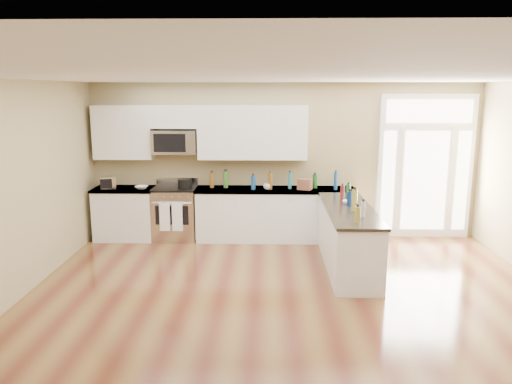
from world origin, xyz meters
TOP-DOWN VIEW (x-y plane):
  - ground at (0.00, 0.00)m, footprint 8.00×8.00m
  - room_shell at (0.00, 0.00)m, footprint 8.00×8.00m
  - back_cabinet_left at (-2.87, 3.69)m, footprint 1.10×0.66m
  - back_cabinet_right at (-0.16, 3.69)m, footprint 2.85×0.66m
  - peninsula_cabinet at (0.93, 2.24)m, footprint 0.69×2.32m
  - upper_cabinet_left at (-2.88, 3.83)m, footprint 1.04×0.33m
  - upper_cabinet_right at (-0.57, 3.83)m, footprint 1.94×0.33m
  - upper_cabinet_short at (-1.95, 3.83)m, footprint 0.82×0.33m
  - microwave at (-1.95, 3.80)m, footprint 0.78×0.41m
  - entry_door at (2.55, 3.95)m, footprint 1.70×0.10m
  - kitchen_range at (-1.97, 3.69)m, footprint 0.77×0.68m
  - stockpot at (-1.76, 3.61)m, footprint 0.27×0.27m
  - toaster_oven at (-3.14, 3.62)m, footprint 0.31×0.28m
  - cardboard_box at (0.36, 3.62)m, footprint 0.28×0.25m
  - bowl_left at (-2.54, 3.61)m, footprint 0.26×0.26m
  - bowl_peninsula at (0.94, 2.52)m, footprint 0.20×0.20m
  - cup_counter at (-0.31, 3.63)m, footprint 0.16×0.16m
  - counter_bottles at (0.23, 3.06)m, footprint 2.41×2.45m

SIDE VIEW (x-z plane):
  - ground at x=0.00m, z-range 0.00..0.00m
  - peninsula_cabinet at x=0.93m, z-range -0.04..0.90m
  - back_cabinet_right at x=-0.16m, z-range -0.03..0.91m
  - back_cabinet_left at x=-2.87m, z-range -0.03..0.91m
  - kitchen_range at x=-1.97m, z-range -0.06..1.02m
  - bowl_peninsula at x=0.94m, z-range 0.94..0.99m
  - bowl_left at x=-2.54m, z-range 0.94..0.99m
  - cup_counter at x=-0.31m, z-range 0.94..1.04m
  - cardboard_box at x=0.36m, z-range 0.94..1.13m
  - stockpot at x=-1.76m, z-range 0.95..1.14m
  - toaster_oven at x=-3.14m, z-range 0.94..1.16m
  - counter_bottles at x=0.23m, z-range 0.91..1.23m
  - entry_door at x=2.55m, z-range 0.00..2.60m
  - room_shell at x=0.00m, z-range -2.29..5.71m
  - microwave at x=-1.95m, z-range 1.55..1.97m
  - upper_cabinet_left at x=-2.88m, z-range 1.45..2.40m
  - upper_cabinet_right at x=-0.57m, z-range 1.45..2.40m
  - upper_cabinet_short at x=-1.95m, z-range 2.00..2.40m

